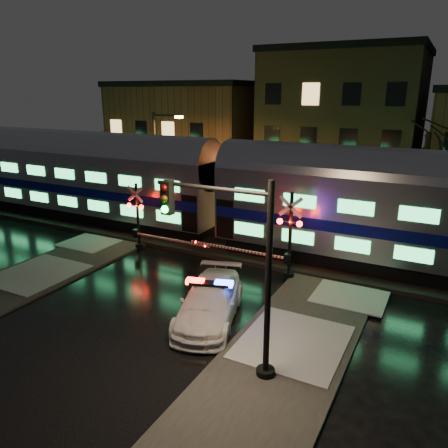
{
  "coord_description": "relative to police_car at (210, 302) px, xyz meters",
  "views": [
    {
      "loc": [
        10.6,
        -16.09,
        8.59
      ],
      "look_at": [
        0.87,
        2.5,
        2.2
      ],
      "focal_mm": 35.0,
      "sensor_mm": 36.0,
      "label": 1
    }
  ],
  "objects": [
    {
      "name": "ground",
      "position": [
        -3.0,
        2.77,
        -0.76
      ],
      "size": [
        120.0,
        120.0,
        0.0
      ],
      "primitive_type": "plane",
      "color": "black",
      "rests_on": "ground"
    },
    {
      "name": "ballast",
      "position": [
        -3.0,
        7.77,
        -0.64
      ],
      "size": [
        90.0,
        4.2,
        0.24
      ],
      "primitive_type": "cube",
      "color": "black",
      "rests_on": "ground"
    },
    {
      "name": "sidewalk_right",
      "position": [
        3.5,
        -3.23,
        -0.7
      ],
      "size": [
        4.0,
        20.0,
        0.12
      ],
      "primitive_type": "cube",
      "color": "#2D2D2D",
      "rests_on": "ground"
    },
    {
      "name": "building_left",
      "position": [
        -16.0,
        24.77,
        3.74
      ],
      "size": [
        14.0,
        10.0,
        9.0
      ],
      "primitive_type": "cube",
      "color": "brown",
      "rests_on": "ground"
    },
    {
      "name": "building_mid",
      "position": [
        -1.0,
        25.27,
        4.99
      ],
      "size": [
        12.0,
        11.0,
        11.5
      ],
      "primitive_type": "cube",
      "color": "brown",
      "rests_on": "ground"
    },
    {
      "name": "train",
      "position": [
        -3.7,
        7.77,
        2.63
      ],
      "size": [
        51.0,
        3.12,
        5.92
      ],
      "color": "black",
      "rests_on": "ballast"
    },
    {
      "name": "police_car",
      "position": [
        0.0,
        0.0,
        0.0
      ],
      "size": [
        3.55,
        5.57,
        1.67
      ],
      "rotation": [
        0.0,
        0.0,
        0.3
      ],
      "color": "white",
      "rests_on": "ground"
    },
    {
      "name": "crossing_signal_right",
      "position": [
        1.05,
        5.08,
        0.98
      ],
      "size": [
        5.94,
        0.66,
        4.21
      ],
      "color": "black",
      "rests_on": "ground"
    },
    {
      "name": "crossing_signal_left",
      "position": [
        -7.15,
        5.07,
        0.8
      ],
      "size": [
        5.33,
        0.64,
        3.77
      ],
      "color": "black",
      "rests_on": "ground"
    },
    {
      "name": "traffic_light",
      "position": [
        2.35,
        -2.41,
        2.59
      ],
      "size": [
        4.07,
        0.72,
        6.29
      ],
      "rotation": [
        0.0,
        0.0,
        -0.22
      ],
      "color": "black",
      "rests_on": "ground"
    },
    {
      "name": "streetlight",
      "position": [
        -10.76,
        11.77,
        3.41
      ],
      "size": [
        2.42,
        0.25,
        7.22
      ],
      "color": "black",
      "rests_on": "ground"
    }
  ]
}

